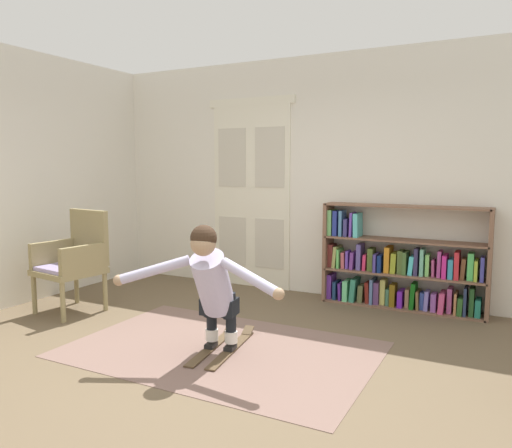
# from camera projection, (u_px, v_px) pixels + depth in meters

# --- Properties ---
(ground_plane) EXTENTS (7.20, 7.20, 0.00)m
(ground_plane) POSITION_uv_depth(u_px,v_px,m) (213.00, 369.00, 3.87)
(ground_plane) COLOR brown
(back_wall) EXTENTS (6.00, 0.10, 2.90)m
(back_wall) POSITION_uv_depth(u_px,v_px,m) (327.00, 177.00, 5.99)
(back_wall) COLOR silver
(back_wall) RESTS_ON ground
(side_wall_left) EXTENTS (0.10, 6.00, 2.90)m
(side_wall_left) POSITION_uv_depth(u_px,v_px,m) (0.00, 178.00, 5.43)
(side_wall_left) COLOR silver
(side_wall_left) RESTS_ON ground
(double_door) EXTENTS (1.22, 0.05, 2.45)m
(double_door) POSITION_uv_depth(u_px,v_px,m) (251.00, 193.00, 6.43)
(double_door) COLOR silver
(double_door) RESTS_ON ground
(rug) EXTENTS (2.59, 1.71, 0.01)m
(rug) POSITION_uv_depth(u_px,v_px,m) (221.00, 349.00, 4.28)
(rug) COLOR #7A5F55
(rug) RESTS_ON ground
(bookshelf) EXTENTS (1.78, 0.30, 1.15)m
(bookshelf) POSITION_uv_depth(u_px,v_px,m) (397.00, 267.00, 5.50)
(bookshelf) COLOR brown
(bookshelf) RESTS_ON ground
(wicker_chair) EXTENTS (0.68, 0.68, 1.10)m
(wicker_chair) POSITION_uv_depth(u_px,v_px,m) (75.00, 258.00, 5.38)
(wicker_chair) COLOR #928358
(wicker_chair) RESTS_ON ground
(skis_pair) EXTENTS (0.41, 0.98, 0.07)m
(skis_pair) POSITION_uv_depth(u_px,v_px,m) (223.00, 346.00, 4.31)
(skis_pair) COLOR brown
(skis_pair) RESTS_ON rug
(person_skier) EXTENTS (1.41, 0.77, 1.05)m
(person_skier) POSITION_uv_depth(u_px,v_px,m) (212.00, 281.00, 4.02)
(person_skier) COLOR white
(person_skier) RESTS_ON skis_pair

